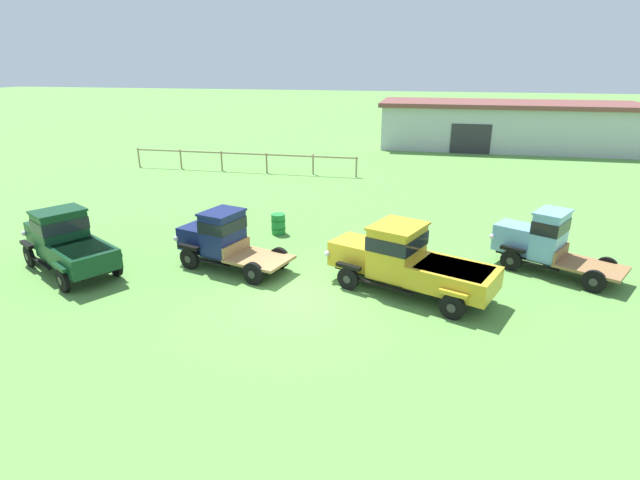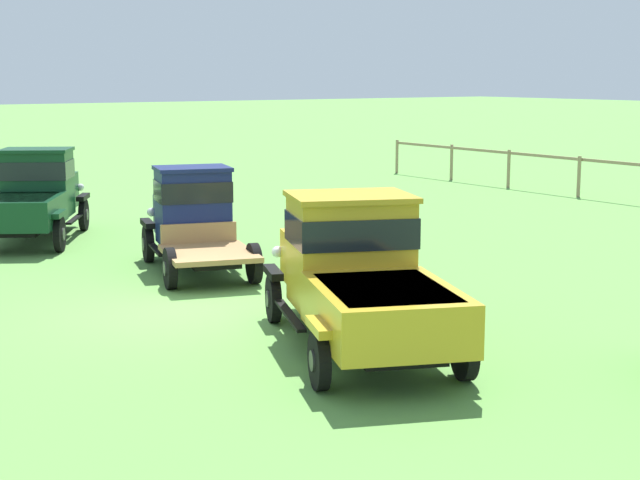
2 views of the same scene
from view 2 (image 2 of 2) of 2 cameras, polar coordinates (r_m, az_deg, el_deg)
name	(u,v)px [view 2 (image 2 of 2)]	position (r m, az deg, el deg)	size (l,w,h in m)	color
ground_plane	(189,312)	(17.07, -7.60, -4.15)	(240.00, 240.00, 0.00)	#5B9342
paddock_fence	(542,164)	(34.89, 12.82, 4.35)	(16.11, 0.47, 1.37)	#997F60
vintage_truck_foreground_near	(35,195)	(25.07, -16.23, 2.54)	(5.08, 3.89, 2.23)	black
vintage_truck_second_in_line	(192,216)	(20.78, -7.44, 1.42)	(4.74, 2.82, 2.15)	black
vintage_truck_midrow_center	(356,272)	(14.66, 2.11, -1.87)	(5.86, 3.71, 2.25)	black
oil_drum_beside_row	(370,235)	(22.16, 2.95, 0.29)	(0.64, 0.64, 0.91)	#1E7F33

